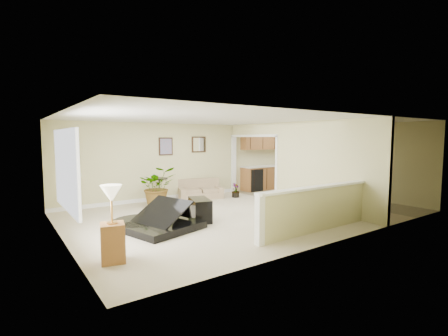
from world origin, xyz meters
TOP-DOWN VIEW (x-y plane):
  - floor at (0.00, 0.00)m, footprint 9.00×9.00m
  - back_wall at (0.00, 3.00)m, footprint 9.00×0.04m
  - front_wall at (0.00, -3.00)m, footprint 9.00×0.04m
  - left_wall at (-4.50, 0.00)m, footprint 0.04×6.00m
  - right_wall at (4.50, 0.00)m, footprint 0.04×6.00m
  - ceiling at (0.00, 0.00)m, footprint 9.00×6.00m
  - kitchen_vinyl at (3.15, 0.00)m, footprint 2.70×6.00m
  - interior_partition at (1.80, 0.25)m, footprint 0.18×5.99m
  - pony_half_wall at (0.08, -2.30)m, footprint 3.42×0.22m
  - left_window at (-4.49, -0.50)m, footprint 0.05×2.15m
  - wall_art_left at (-0.95, 2.97)m, footprint 0.48×0.04m
  - wall_mirror at (0.30, 2.97)m, footprint 0.55×0.04m
  - kitchen_cabinets at (3.19, 2.73)m, footprint 2.36×0.65m
  - piano at (-2.61, -0.15)m, footprint 2.05×2.05m
  - piano_bench at (-1.48, -0.08)m, footprint 0.64×0.91m
  - loveseat at (0.10, 2.61)m, footprint 1.70×1.26m
  - accent_table at (-1.37, 2.59)m, footprint 0.54×0.54m
  - palm_plant at (-1.63, 2.12)m, footprint 1.27×1.17m
  - small_plant at (1.14, 1.96)m, footprint 0.33×0.33m
  - lamp_stand at (-4.01, -1.55)m, footprint 0.45×0.45m

SIDE VIEW (x-z plane):
  - floor at x=0.00m, z-range 0.00..0.00m
  - kitchen_vinyl at x=3.15m, z-range 0.00..0.01m
  - small_plant at x=1.14m, z-range -0.04..0.44m
  - piano_bench at x=-1.48m, z-range 0.00..0.55m
  - loveseat at x=0.10m, z-range -0.10..0.73m
  - accent_table at x=-1.37m, z-range 0.11..0.89m
  - pony_half_wall at x=0.08m, z-range 0.02..1.02m
  - lamp_stand at x=-4.01m, z-range -0.10..1.17m
  - palm_plant at x=-1.63m, z-range -0.01..1.18m
  - piano at x=-2.61m, z-range -0.12..1.32m
  - kitchen_cabinets at x=3.19m, z-range -0.29..2.03m
  - interior_partition at x=1.80m, z-range -0.03..2.47m
  - back_wall at x=0.00m, z-range 0.00..2.50m
  - front_wall at x=0.00m, z-range 0.00..2.50m
  - left_wall at x=-4.50m, z-range 0.00..2.50m
  - right_wall at x=4.50m, z-range 0.00..2.50m
  - left_window at x=-4.49m, z-range 0.73..2.17m
  - wall_art_left at x=-0.95m, z-range 1.46..2.04m
  - wall_mirror at x=0.30m, z-range 1.52..2.08m
  - ceiling at x=0.00m, z-range 2.48..2.52m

